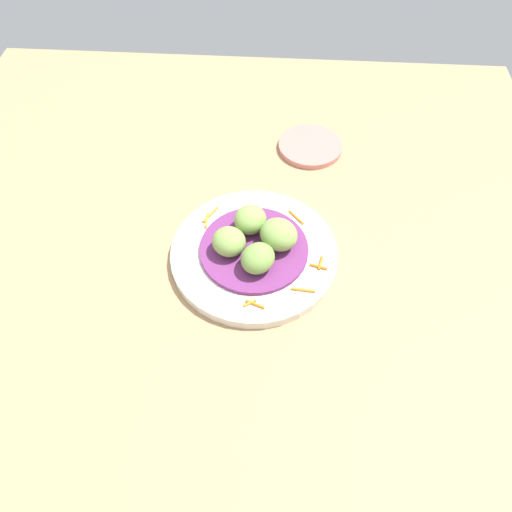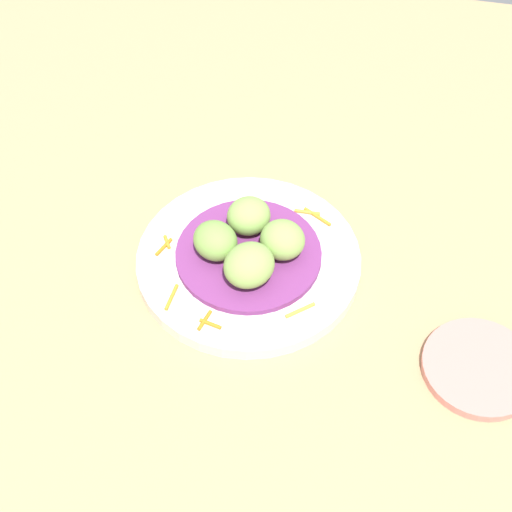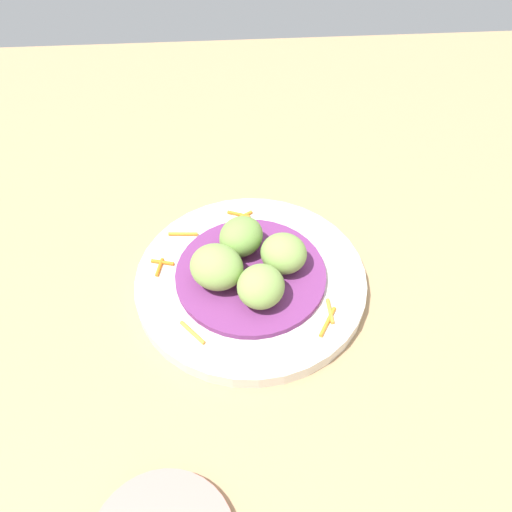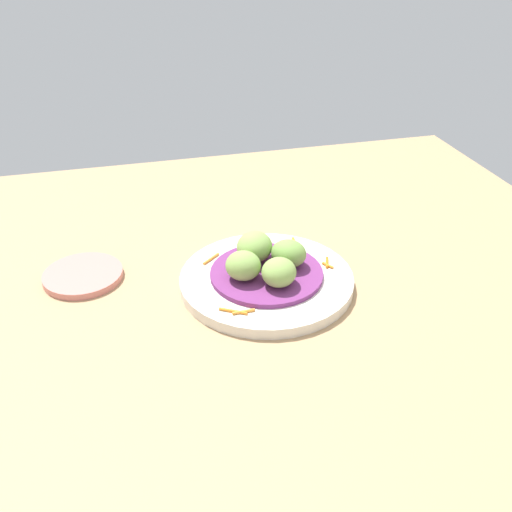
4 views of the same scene
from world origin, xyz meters
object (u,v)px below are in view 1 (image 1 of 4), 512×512
(main_plate, at_px, (254,253))
(guac_scoop_back, at_px, (250,220))
(guac_scoop_center, at_px, (258,258))
(side_plate_small, at_px, (310,146))
(guac_scoop_left, at_px, (229,242))
(guac_scoop_right, at_px, (279,235))

(main_plate, bearing_deg, guac_scoop_back, -167.16)
(guac_scoop_back, bearing_deg, guac_scoop_center, 12.84)
(guac_scoop_center, xyz_separation_m, guac_scoop_back, (-0.07, -0.02, 0.00))
(side_plate_small, bearing_deg, guac_scoop_back, -22.85)
(guac_scoop_left, height_order, side_plate_small, guac_scoop_left)
(side_plate_small, bearing_deg, guac_scoop_center, -14.76)
(guac_scoop_center, distance_m, side_plate_small, 0.30)
(guac_scoop_left, distance_m, guac_scoop_back, 0.05)
(guac_scoop_left, height_order, guac_scoop_back, guac_scoop_back)
(guac_scoop_left, xyz_separation_m, guac_scoop_center, (0.03, 0.04, 0.00))
(guac_scoop_center, distance_m, guac_scoop_right, 0.05)
(guac_scoop_right, xyz_separation_m, side_plate_small, (-0.24, 0.05, -0.04))
(guac_scoop_center, relative_size, side_plate_small, 0.44)
(guac_scoop_back, height_order, side_plate_small, guac_scoop_back)
(guac_scoop_back, bearing_deg, guac_scoop_left, -32.16)
(main_plate, distance_m, guac_scoop_center, 0.05)
(guac_scoop_right, height_order, side_plate_small, guac_scoop_right)
(guac_scoop_left, height_order, guac_scoop_center, same)
(guac_scoop_back, bearing_deg, main_plate, 12.84)
(guac_scoop_left, relative_size, side_plate_small, 0.43)
(guac_scoop_left, distance_m, side_plate_small, 0.29)
(guac_scoop_left, bearing_deg, guac_scoop_back, 147.84)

